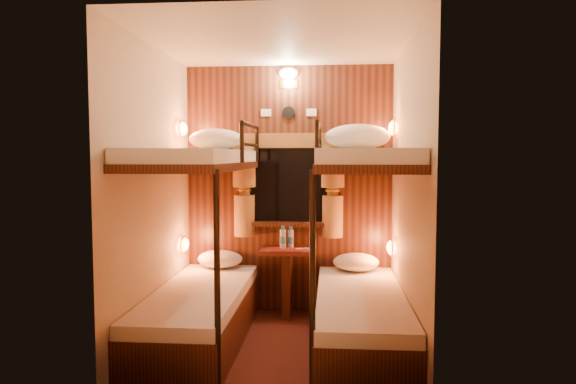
# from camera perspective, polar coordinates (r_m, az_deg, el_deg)

# --- Properties ---
(floor) EXTENTS (2.10, 2.10, 0.00)m
(floor) POSITION_cam_1_polar(r_m,az_deg,el_deg) (4.27, -1.10, -17.02)
(floor) COLOR #3B1610
(floor) RESTS_ON ground
(ceiling) EXTENTS (2.10, 2.10, 0.00)m
(ceiling) POSITION_cam_1_polar(r_m,az_deg,el_deg) (4.07, -1.15, 16.34)
(ceiling) COLOR silver
(ceiling) RESTS_ON wall_back
(wall_back) EXTENTS (2.40, 0.00, 2.40)m
(wall_back) POSITION_cam_1_polar(r_m,az_deg,el_deg) (5.04, 0.10, 0.26)
(wall_back) COLOR #C6B293
(wall_back) RESTS_ON floor
(wall_front) EXTENTS (2.40, 0.00, 2.40)m
(wall_front) POSITION_cam_1_polar(r_m,az_deg,el_deg) (2.96, -3.21, -2.42)
(wall_front) COLOR #C6B293
(wall_front) RESTS_ON floor
(wall_left) EXTENTS (0.00, 2.40, 2.40)m
(wall_left) POSITION_cam_1_polar(r_m,az_deg,el_deg) (4.22, -14.77, -0.62)
(wall_left) COLOR #C6B293
(wall_left) RESTS_ON floor
(wall_right) EXTENTS (0.00, 2.40, 2.40)m
(wall_right) POSITION_cam_1_polar(r_m,az_deg,el_deg) (4.02, 13.21, -0.81)
(wall_right) COLOR #C6B293
(wall_right) RESTS_ON floor
(back_panel) EXTENTS (2.00, 0.03, 2.40)m
(back_panel) POSITION_cam_1_polar(r_m,az_deg,el_deg) (5.02, 0.08, 0.24)
(back_panel) COLOR black
(back_panel) RESTS_ON floor
(bunk_left) EXTENTS (0.72, 1.90, 1.82)m
(bunk_left) POSITION_cam_1_polar(r_m,az_deg,el_deg) (4.28, -9.79, -9.18)
(bunk_left) COLOR black
(bunk_left) RESTS_ON floor
(bunk_right) EXTENTS (0.72, 1.90, 1.82)m
(bunk_right) POSITION_cam_1_polar(r_m,az_deg,el_deg) (4.15, 8.05, -9.57)
(bunk_right) COLOR black
(bunk_right) RESTS_ON floor
(window) EXTENTS (1.00, 0.12, 0.79)m
(window) POSITION_cam_1_polar(r_m,az_deg,el_deg) (4.99, 0.05, 0.00)
(window) COLOR black
(window) RESTS_ON back_panel
(curtains) EXTENTS (1.10, 0.22, 1.00)m
(curtains) POSITION_cam_1_polar(r_m,az_deg,el_deg) (4.95, 0.02, 0.93)
(curtains) COLOR olive
(curtains) RESTS_ON back_panel
(back_fixtures) EXTENTS (0.54, 0.09, 0.48)m
(back_fixtures) POSITION_cam_1_polar(r_m,az_deg,el_deg) (5.03, 0.05, 12.20)
(back_fixtures) COLOR black
(back_fixtures) RESTS_ON back_panel
(reading_lamps) EXTENTS (2.00, 0.20, 1.25)m
(reading_lamps) POSITION_cam_1_polar(r_m,az_deg,el_deg) (4.69, -0.25, 0.46)
(reading_lamps) COLOR orange
(reading_lamps) RESTS_ON wall_left
(table) EXTENTS (0.50, 0.34, 0.66)m
(table) POSITION_cam_1_polar(r_m,az_deg,el_deg) (4.95, -0.09, -9.00)
(table) COLOR #571A14
(table) RESTS_ON floor
(bottle_left) EXTENTS (0.06, 0.06, 0.21)m
(bottle_left) POSITION_cam_1_polar(r_m,az_deg,el_deg) (4.91, 0.30, -5.24)
(bottle_left) COLOR #99BFE5
(bottle_left) RESTS_ON table
(bottle_right) EXTENTS (0.06, 0.06, 0.22)m
(bottle_right) POSITION_cam_1_polar(r_m,az_deg,el_deg) (4.90, -0.57, -5.22)
(bottle_right) COLOR #99BFE5
(bottle_right) RESTS_ON table
(sachet_a) EXTENTS (0.11, 0.09, 0.01)m
(sachet_a) POSITION_cam_1_polar(r_m,az_deg,el_deg) (4.90, 2.28, -6.30)
(sachet_a) COLOR silver
(sachet_a) RESTS_ON table
(sachet_b) EXTENTS (0.10, 0.09, 0.01)m
(sachet_b) POSITION_cam_1_polar(r_m,az_deg,el_deg) (4.88, 1.30, -6.34)
(sachet_b) COLOR silver
(sachet_b) RESTS_ON table
(pillow_lower_left) EXTENTS (0.43, 0.31, 0.17)m
(pillow_lower_left) POSITION_cam_1_polar(r_m,az_deg,el_deg) (5.02, -7.56, -7.38)
(pillow_lower_left) COLOR white
(pillow_lower_left) RESTS_ON bunk_left
(pillow_lower_right) EXTENTS (0.43, 0.31, 0.17)m
(pillow_lower_right) POSITION_cam_1_polar(r_m,az_deg,el_deg) (4.88, 7.56, -7.72)
(pillow_lower_right) COLOR white
(pillow_lower_right) RESTS_ON bunk_right
(pillow_upper_left) EXTENTS (0.50, 0.36, 0.20)m
(pillow_upper_left) POSITION_cam_1_polar(r_m,az_deg,el_deg) (4.81, -8.00, 5.82)
(pillow_upper_left) COLOR white
(pillow_upper_left) RESTS_ON bunk_left
(pillow_upper_right) EXTENTS (0.59, 0.42, 0.23)m
(pillow_upper_right) POSITION_cam_1_polar(r_m,az_deg,el_deg) (4.70, 7.74, 6.10)
(pillow_upper_right) COLOR white
(pillow_upper_right) RESTS_ON bunk_right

